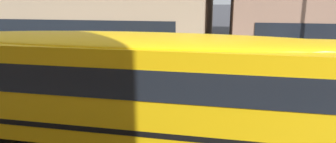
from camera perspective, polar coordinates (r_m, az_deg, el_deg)
name	(u,v)px	position (r m, az deg, el deg)	size (l,w,h in m)	color
ground_plane	(161,123)	(9.25, -1.44, -9.94)	(400.00, 400.00, 0.00)	#38383D
sidewalk_far	(189,69)	(16.06, 4.09, 0.44)	(120.00, 3.00, 0.01)	gray
lane_centreline	(161,123)	(9.25, -1.44, -9.93)	(110.00, 0.16, 0.01)	silver
school_bus	(125,81)	(7.45, -8.36, -1.77)	(13.16, 3.18, 2.94)	yellow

